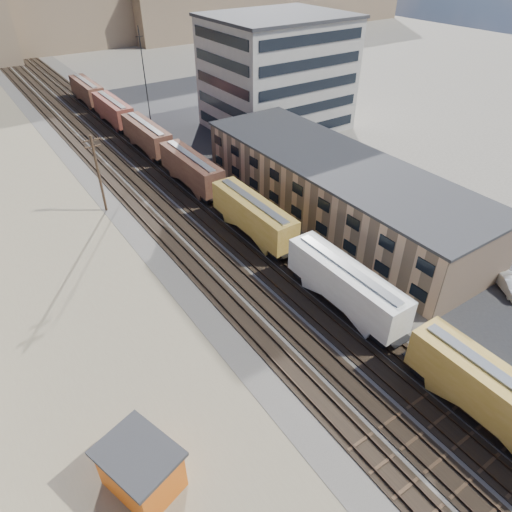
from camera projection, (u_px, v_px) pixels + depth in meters
ground at (408, 409)px, 34.25m from camera, size 300.00×300.00×0.00m
ballast_bed at (144, 172)px, 67.88m from camera, size 18.00×200.00×0.06m
dirt_yard at (14, 246)px, 51.98m from camera, size 24.00×180.00×0.03m
asphalt_lot at (322, 172)px, 67.88m from camera, size 26.00×120.00×0.04m
rail_tracks at (140, 172)px, 67.58m from camera, size 11.40×200.00×0.24m
freight_train at (219, 189)px, 57.29m from camera, size 3.00×119.74×4.46m
warehouse at (335, 188)px, 55.82m from camera, size 12.40×40.40×7.25m
office_tower at (277, 73)px, 78.67m from camera, size 22.60×18.60×18.45m
utility_pole_north at (98, 172)px, 55.54m from camera, size 2.20×0.32×10.00m
radio_mast at (146, 87)px, 72.08m from camera, size 1.20×0.16×18.00m
maintenance_shed at (141, 468)px, 28.50m from camera, size 5.18×5.91×3.64m
parked_car_white at (510, 285)px, 45.02m from camera, size 3.62×4.65×1.48m
parked_car_blue at (315, 157)px, 70.26m from camera, size 6.31×6.40×1.71m
parked_car_far at (345, 149)px, 73.57m from camera, size 2.23×4.10×1.32m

